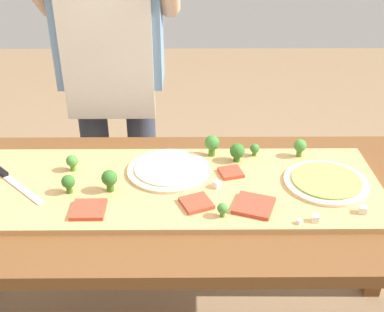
{
  "coord_description": "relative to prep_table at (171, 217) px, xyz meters",
  "views": [
    {
      "loc": [
        0.06,
        -1.24,
        1.58
      ],
      "look_at": [
        0.07,
        0.04,
        0.85
      ],
      "focal_mm": 44.7,
      "sensor_mm": 36.0,
      "label": 1
    }
  ],
  "objects": [
    {
      "name": "broccoli_floret_front_right",
      "position": [
        0.44,
        0.19,
        0.15
      ],
      "size": [
        0.04,
        0.04,
        0.06
      ],
      "color": "#487A23",
      "rests_on": "cutting_board"
    },
    {
      "name": "pizza_slice_far_right",
      "position": [
        0.25,
        -0.11,
        0.12
      ],
      "size": [
        0.14,
        0.14,
        0.01
      ],
      "primitive_type": "cube",
      "rotation": [
        0.0,
        0.0,
        -0.35
      ],
      "color": "#BC3D28",
      "rests_on": "cutting_board"
    },
    {
      "name": "pizza_slice_far_left",
      "position": [
        0.19,
        0.08,
        0.12
      ],
      "size": [
        0.09,
        0.09,
        0.01
      ],
      "primitive_type": "cube",
      "rotation": [
        0.0,
        0.0,
        0.26
      ],
      "color": "#BC3D28",
      "rests_on": "cutting_board"
    },
    {
      "name": "broccoli_floret_front_left",
      "position": [
        0.14,
        0.2,
        0.16
      ],
      "size": [
        0.05,
        0.05,
        0.07
      ],
      "color": "#3F7220",
      "rests_on": "cutting_board"
    },
    {
      "name": "broccoli_floret_front_mid",
      "position": [
        -0.31,
        -0.03,
        0.15
      ],
      "size": [
        0.04,
        0.04,
        0.06
      ],
      "color": "#366618",
      "rests_on": "cutting_board"
    },
    {
      "name": "cheese_crumble_a",
      "position": [
        0.41,
        -0.18,
        0.12
      ],
      "size": [
        0.02,
        0.02,
        0.02
      ],
      "primitive_type": "cube",
      "rotation": [
        0.0,
        0.0,
        1.43
      ],
      "color": "white",
      "rests_on": "cutting_board"
    },
    {
      "name": "pizza_slice_near_left",
      "position": [
        -0.23,
        -0.12,
        0.12
      ],
      "size": [
        0.1,
        0.1,
        0.01
      ],
      "primitive_type": "cube",
      "rotation": [
        0.0,
        0.0,
        0.01
      ],
      "color": "#BC3D28",
      "rests_on": "cutting_board"
    },
    {
      "name": "pizza_whole_pesto_green",
      "position": [
        0.49,
        0.02,
        0.12
      ],
      "size": [
        0.26,
        0.26,
        0.02
      ],
      "color": "beige",
      "rests_on": "cutting_board"
    },
    {
      "name": "chefs_knife",
      "position": [
        -0.52,
        0.06,
        0.12
      ],
      "size": [
        0.24,
        0.24,
        0.02
      ],
      "color": "#B7BABF",
      "rests_on": "cutting_board"
    },
    {
      "name": "cheese_crumble_d",
      "position": [
        0.36,
        -0.19,
        0.12
      ],
      "size": [
        0.02,
        0.02,
        0.01
      ],
      "primitive_type": "cube",
      "rotation": [
        0.0,
        0.0,
        0.68
      ],
      "color": "silver",
      "rests_on": "cutting_board"
    },
    {
      "name": "cheese_crumble_c",
      "position": [
        0.56,
        -0.14,
        0.12
      ],
      "size": [
        0.03,
        0.03,
        0.02
      ],
      "primitive_type": "cube",
      "rotation": [
        0.0,
        0.0,
        1.35
      ],
      "color": "silver",
      "rests_on": "cutting_board"
    },
    {
      "name": "broccoli_floret_back_left",
      "position": [
        -0.32,
        0.1,
        0.15
      ],
      "size": [
        0.04,
        0.04,
        0.06
      ],
      "color": "#487A23",
      "rests_on": "cutting_board"
    },
    {
      "name": "pizza_whole_cheese_artichoke",
      "position": [
        -0.01,
        0.09,
        0.12
      ],
      "size": [
        0.27,
        0.27,
        0.02
      ],
      "color": "beige",
      "rests_on": "cutting_board"
    },
    {
      "name": "cheese_crumble_b",
      "position": [
        0.15,
        -0.0,
        0.12
      ],
      "size": [
        0.03,
        0.03,
        0.02
      ],
      "primitive_type": "cube",
      "rotation": [
        0.0,
        0.0,
        0.78
      ],
      "color": "silver",
      "rests_on": "cutting_board"
    },
    {
      "name": "broccoli_floret_center_right",
      "position": [
        0.29,
        0.2,
        0.14
      ],
      "size": [
        0.03,
        0.03,
        0.04
      ],
      "color": "#3F7220",
      "rests_on": "cutting_board"
    },
    {
      "name": "cook_center",
      "position": [
        -0.24,
        0.56,
        0.34
      ],
      "size": [
        0.54,
        0.39,
        1.67
      ],
      "color": "#333847",
      "rests_on": "ground"
    },
    {
      "name": "broccoli_floret_back_right",
      "position": [
        0.22,
        0.16,
        0.15
      ],
      "size": [
        0.05,
        0.05,
        0.06
      ],
      "color": "#366618",
      "rests_on": "cutting_board"
    },
    {
      "name": "cutting_board",
      "position": [
        0.01,
        0.02,
        0.1
      ],
      "size": [
        1.3,
        0.46,
        0.02
      ],
      "primitive_type": "cube",
      "color": "tan",
      "rests_on": "prep_table"
    },
    {
      "name": "broccoli_floret_center_left",
      "position": [
        0.15,
        -0.15,
        0.14
      ],
      "size": [
        0.03,
        0.03,
        0.04
      ],
      "color": "#487A23",
      "rests_on": "cutting_board"
    },
    {
      "name": "broccoli_floret_back_mid",
      "position": [
        -0.18,
        -0.02,
        0.16
      ],
      "size": [
        0.05,
        0.05,
        0.07
      ],
      "color": "#366618",
      "rests_on": "cutting_board"
    },
    {
      "name": "prep_table",
      "position": [
        0.0,
        0.0,
        0.0
      ],
      "size": [
        1.85,
        0.75,
        0.75
      ],
      "color": "brown",
      "rests_on": "ground"
    },
    {
      "name": "pizza_slice_center",
      "position": [
        0.08,
        -0.09,
        0.12
      ],
      "size": [
        0.11,
        0.11,
        0.01
      ],
      "primitive_type": "cube",
      "rotation": [
        0.0,
        0.0,
        0.4
      ],
      "color": "#BC3D28",
      "rests_on": "cutting_board"
    }
  ]
}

